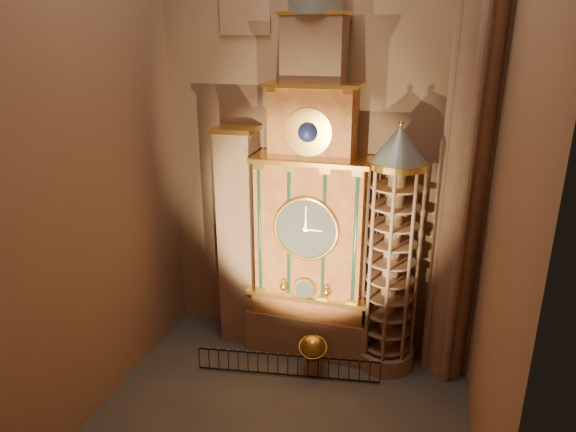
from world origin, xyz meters
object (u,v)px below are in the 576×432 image
(portrait_tower, at_px, (239,238))
(celestial_globe, at_px, (313,351))
(astronomical_clock, at_px, (312,213))
(iron_railing, at_px, (288,365))
(stair_turret, at_px, (392,255))

(portrait_tower, distance_m, celestial_globe, 6.01)
(astronomical_clock, relative_size, portrait_tower, 1.64)
(celestial_globe, xyz_separation_m, iron_railing, (-0.95, -0.58, -0.51))
(astronomical_clock, distance_m, celestial_globe, 5.94)
(stair_turret, height_order, iron_railing, stair_turret)
(stair_turret, distance_m, celestial_globe, 5.35)
(astronomical_clock, xyz_separation_m, iron_railing, (-0.35, -2.47, -6.11))
(astronomical_clock, bearing_deg, portrait_tower, 179.71)
(celestial_globe, bearing_deg, portrait_tower, 154.55)
(celestial_globe, bearing_deg, stair_turret, 29.09)
(portrait_tower, relative_size, iron_railing, 1.32)
(celestial_globe, height_order, iron_railing, celestial_globe)
(astronomical_clock, height_order, portrait_tower, astronomical_clock)
(celestial_globe, relative_size, iron_railing, 0.23)
(stair_turret, relative_size, celestial_globe, 6.01)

